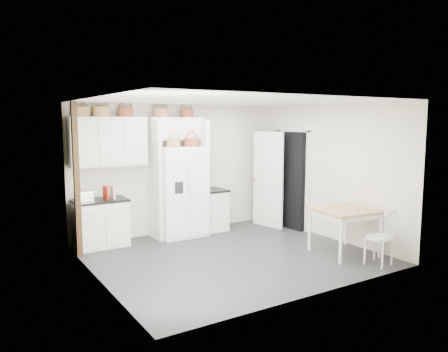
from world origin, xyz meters
TOP-DOWN VIEW (x-y plane):
  - floor at (0.00, 0.00)m, footprint 4.50×4.50m
  - ceiling at (0.00, 0.00)m, footprint 4.50×4.50m
  - wall_back at (0.00, 2.00)m, footprint 4.50×0.00m
  - wall_left at (-2.25, 0.00)m, footprint 0.00×4.00m
  - wall_right at (2.25, 0.00)m, footprint 0.00×4.00m
  - refrigerator at (-0.15, 1.65)m, footprint 0.92×0.74m
  - base_cab_left at (-1.72, 1.70)m, footprint 0.90×0.57m
  - base_cab_right at (0.64, 1.70)m, footprint 0.47×0.56m
  - dining_table at (1.70, -0.93)m, footprint 1.06×1.06m
  - windsor_chair at (1.72, -1.64)m, footprint 0.50×0.47m
  - counter_left at (-1.72, 1.70)m, footprint 0.94×0.61m
  - counter_right at (0.64, 1.70)m, footprint 0.51×0.60m
  - toaster at (-1.98, 1.68)m, footprint 0.27×0.17m
  - cookbook_red at (-1.64, 1.62)m, footprint 0.06×0.17m
  - cookbook_cream at (-1.51, 1.62)m, footprint 0.05×0.17m
  - basket_upper_a at (-1.96, 1.83)m, footprint 0.31×0.31m
  - basket_upper_b at (-1.60, 1.83)m, footprint 0.31×0.31m
  - basket_upper_c at (-1.16, 1.83)m, footprint 0.29×0.29m
  - basket_bridge_a at (-0.45, 1.83)m, footprint 0.31×0.31m
  - basket_bridge_b at (0.11, 1.83)m, footprint 0.28×0.28m
  - basket_fridge_a at (-0.32, 1.55)m, footprint 0.27×0.27m
  - basket_fridge_b at (0.07, 1.55)m, footprint 0.29×0.29m
  - upper_cabinet at (-1.50, 1.83)m, footprint 1.40×0.34m
  - bridge_cabinet at (-0.15, 1.83)m, footprint 1.12×0.34m
  - fridge_panel_left at (-0.66, 1.70)m, footprint 0.08×0.60m
  - fridge_panel_right at (0.36, 1.70)m, footprint 0.08×0.60m
  - trim_post at (-2.20, 1.35)m, footprint 0.09×0.09m
  - doorway_void at (2.16, 1.00)m, footprint 0.18×0.85m
  - door_slab at (1.80, 1.33)m, footprint 0.21×0.79m

SIDE VIEW (x-z plane):
  - floor at x=0.00m, z-range 0.00..0.00m
  - dining_table at x=1.70m, z-range 0.00..0.79m
  - base_cab_right at x=0.64m, z-range 0.00..0.83m
  - base_cab_left at x=-1.72m, z-range 0.00..0.84m
  - windsor_chair at x=1.72m, z-range 0.00..0.90m
  - counter_right at x=0.64m, z-range 0.83..0.86m
  - counter_left at x=-1.72m, z-range 0.84..0.87m
  - refrigerator at x=-0.15m, z-range 0.00..1.78m
  - toaster at x=-1.98m, z-range 0.87..1.05m
  - cookbook_red at x=-1.64m, z-range 0.87..1.12m
  - cookbook_cream at x=-1.51m, z-range 0.87..1.12m
  - doorway_void at x=2.16m, z-range 0.00..2.05m
  - door_slab at x=1.80m, z-range 0.00..2.05m
  - fridge_panel_left at x=-0.66m, z-range 0.00..2.30m
  - fridge_panel_right at x=0.36m, z-range 0.00..2.30m
  - wall_back at x=0.00m, z-range -0.95..3.55m
  - wall_left at x=-2.25m, z-range -0.70..3.30m
  - wall_right at x=2.25m, z-range -0.70..3.30m
  - trim_post at x=-2.20m, z-range 0.00..2.60m
  - basket_fridge_a at x=-0.32m, z-range 1.78..1.93m
  - basket_fridge_b at x=0.07m, z-range 1.78..1.94m
  - upper_cabinet at x=-1.50m, z-range 1.45..2.35m
  - bridge_cabinet at x=-0.15m, z-range 1.90..2.35m
  - basket_bridge_b at x=0.11m, z-range 2.35..2.51m
  - basket_upper_c at x=-1.16m, z-range 2.35..2.52m
  - basket_bridge_a at x=-0.45m, z-range 2.35..2.52m
  - basket_upper_a at x=-1.96m, z-range 2.35..2.52m
  - basket_upper_b at x=-1.60m, z-range 2.35..2.53m
  - ceiling at x=0.00m, z-range 2.60..2.60m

